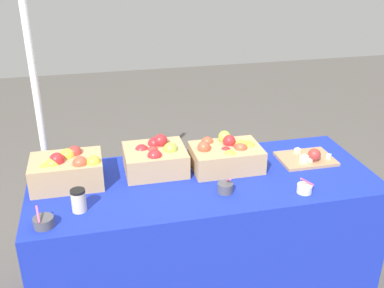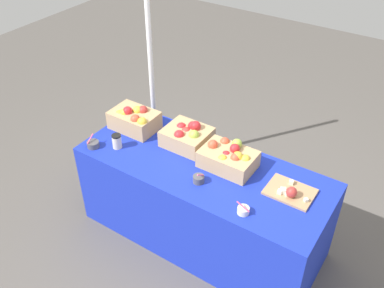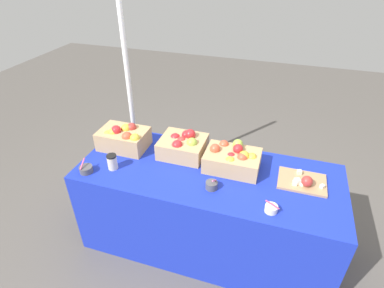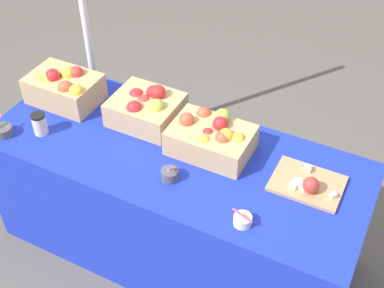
# 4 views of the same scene
# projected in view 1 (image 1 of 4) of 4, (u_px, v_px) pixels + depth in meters

# --- Properties ---
(ground_plane) EXTENTS (10.00, 10.00, 0.00)m
(ground_plane) POSITION_uv_depth(u_px,v_px,m) (203.00, 283.00, 2.81)
(ground_plane) COLOR #56514C
(table) EXTENTS (1.90, 0.76, 0.74)m
(table) POSITION_uv_depth(u_px,v_px,m) (203.00, 233.00, 2.66)
(table) COLOR #192DB7
(table) RESTS_ON ground_plane
(apple_crate_left) EXTENTS (0.37, 0.26, 0.20)m
(apple_crate_left) POSITION_uv_depth(u_px,v_px,m) (67.00, 169.00, 2.41)
(apple_crate_left) COLOR tan
(apple_crate_left) RESTS_ON table
(apple_crate_middle) EXTENTS (0.34, 0.30, 0.19)m
(apple_crate_middle) POSITION_uv_depth(u_px,v_px,m) (155.00, 158.00, 2.56)
(apple_crate_middle) COLOR tan
(apple_crate_middle) RESTS_ON table
(apple_crate_right) EXTENTS (0.39, 0.27, 0.19)m
(apple_crate_right) POSITION_uv_depth(u_px,v_px,m) (227.00, 155.00, 2.58)
(apple_crate_right) COLOR tan
(apple_crate_right) RESTS_ON table
(cutting_board_front) EXTENTS (0.32, 0.24, 0.09)m
(cutting_board_front) POSITION_uv_depth(u_px,v_px,m) (308.00, 158.00, 2.68)
(cutting_board_front) COLOR tan
(cutting_board_front) RESTS_ON table
(sample_bowl_near) EXTENTS (0.09, 0.08, 0.10)m
(sample_bowl_near) POSITION_uv_depth(u_px,v_px,m) (305.00, 188.00, 2.35)
(sample_bowl_near) COLOR silver
(sample_bowl_near) RESTS_ON table
(sample_bowl_mid) EXTENTS (0.09, 0.09, 0.10)m
(sample_bowl_mid) POSITION_uv_depth(u_px,v_px,m) (44.00, 222.00, 2.08)
(sample_bowl_mid) COLOR #4C4C51
(sample_bowl_mid) RESTS_ON table
(sample_bowl_far) EXTENTS (0.08, 0.08, 0.10)m
(sample_bowl_far) POSITION_uv_depth(u_px,v_px,m) (225.00, 188.00, 2.35)
(sample_bowl_far) COLOR #4C4C51
(sample_bowl_far) RESTS_ON table
(coffee_cup) EXTENTS (0.07, 0.07, 0.12)m
(coffee_cup) POSITION_uv_depth(u_px,v_px,m) (79.00, 200.00, 2.18)
(coffee_cup) COLOR beige
(coffee_cup) RESTS_ON table
(tent_pole) EXTENTS (0.04, 0.04, 2.03)m
(tent_pole) POSITION_uv_depth(u_px,v_px,m) (39.00, 111.00, 2.68)
(tent_pole) COLOR white
(tent_pole) RESTS_ON ground_plane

